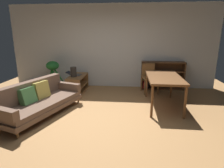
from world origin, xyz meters
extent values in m
plane|color=#9E7042|center=(0.00, 0.00, 0.00)|extent=(8.16, 8.16, 0.00)
cube|color=silver|center=(0.00, 2.70, 1.35)|extent=(6.80, 0.10, 2.70)
cylinder|color=olive|center=(-0.71, 0.93, 0.06)|extent=(0.04, 0.04, 0.12)
cylinder|color=olive|center=(-1.31, -0.86, 0.06)|extent=(0.04, 0.04, 0.12)
cylinder|color=olive|center=(-1.38, 1.15, 0.06)|extent=(0.04, 0.04, 0.12)
cube|color=brown|center=(-1.35, 0.15, 0.17)|extent=(1.43, 2.20, 0.10)
cube|color=brown|center=(-1.35, 0.15, 0.27)|extent=(1.38, 2.12, 0.10)
cube|color=brown|center=(-1.65, 0.25, 0.53)|extent=(0.80, 1.92, 0.41)
cube|color=brown|center=(-1.04, 1.05, 0.42)|extent=(0.80, 0.39, 0.19)
cube|color=brown|center=(-1.65, -0.76, 0.42)|extent=(0.80, 0.39, 0.19)
cube|color=#4C894C|center=(-1.56, 0.00, 0.48)|extent=(0.34, 0.41, 0.38)
cube|color=tan|center=(-1.43, 0.39, 0.50)|extent=(0.33, 0.44, 0.41)
cube|color=brown|center=(-0.99, 2.43, 0.26)|extent=(0.44, 0.04, 0.51)
cube|color=brown|center=(-0.99, 1.42, 0.26)|extent=(0.44, 0.04, 0.51)
cube|color=brown|center=(-0.99, 1.93, 0.21)|extent=(0.44, 1.01, 0.04)
cube|color=brown|center=(-0.99, 1.93, 0.49)|extent=(0.44, 1.05, 0.04)
cube|color=brown|center=(-0.99, 1.93, 0.02)|extent=(0.44, 1.01, 0.04)
cube|color=#333338|center=(-1.02, 1.99, 0.52)|extent=(0.25, 0.32, 0.02)
cube|color=black|center=(-1.25, 2.01, 0.57)|extent=(0.23, 0.31, 0.09)
cylinder|color=#2D2823|center=(-1.05, 1.75, 0.66)|extent=(0.18, 0.18, 0.30)
cylinder|color=slate|center=(-1.05, 1.75, 0.72)|extent=(0.10, 0.10, 0.01)
cylinder|color=brown|center=(-1.88, 2.20, 0.12)|extent=(0.25, 0.25, 0.23)
cylinder|color=#287A33|center=(-1.74, 2.23, 0.48)|extent=(0.34, 0.11, 0.53)
cylinder|color=#287A33|center=(-1.86, 2.28, 0.41)|extent=(0.10, 0.20, 0.38)
cylinder|color=#287A33|center=(-1.94, 2.25, 0.47)|extent=(0.17, 0.14, 0.50)
cylinder|color=#287A33|center=(-1.95, 2.16, 0.49)|extent=(0.18, 0.13, 0.53)
cylinder|color=#287A33|center=(-1.86, 2.13, 0.46)|extent=(0.08, 0.19, 0.48)
ellipsoid|color=#287A33|center=(-1.88, 2.20, 0.77)|extent=(0.41, 0.41, 0.29)
cylinder|color=brown|center=(1.11, 1.61, 0.36)|extent=(0.06, 0.06, 0.72)
cylinder|color=brown|center=(1.11, 0.22, 0.36)|extent=(0.06, 0.06, 0.72)
cylinder|color=brown|center=(1.80, 1.61, 0.36)|extent=(0.06, 0.06, 0.72)
cylinder|color=brown|center=(1.80, 0.22, 0.36)|extent=(0.06, 0.06, 0.72)
cube|color=brown|center=(1.46, 0.91, 0.75)|extent=(0.79, 1.50, 0.05)
cylinder|color=brown|center=(1.48, 1.85, 0.23)|extent=(0.04, 0.04, 0.46)
cylinder|color=brown|center=(1.08, 1.77, 0.23)|extent=(0.04, 0.04, 0.46)
cylinder|color=brown|center=(1.39, 2.25, 0.23)|extent=(0.04, 0.04, 0.46)
cylinder|color=brown|center=(1.00, 2.17, 0.23)|extent=(0.04, 0.04, 0.46)
cube|color=brown|center=(1.24, 2.01, 0.48)|extent=(0.52, 0.52, 0.04)
cube|color=brown|center=(1.20, 2.21, 0.69)|extent=(0.40, 0.11, 0.38)
cube|color=#56351E|center=(1.02, 2.48, 0.45)|extent=(0.04, 0.32, 0.90)
cube|color=#56351E|center=(2.35, 2.48, 0.45)|extent=(0.04, 0.32, 0.90)
cube|color=#56351E|center=(1.69, 2.48, 0.89)|extent=(1.37, 0.32, 0.04)
cube|color=#56351E|center=(1.69, 2.48, 0.02)|extent=(1.37, 0.32, 0.04)
cube|color=#56351E|center=(1.69, 2.62, 0.45)|extent=(1.33, 0.04, 0.90)
cube|color=#56351E|center=(1.69, 2.48, 0.31)|extent=(1.33, 0.30, 0.04)
cube|color=#56351E|center=(1.69, 2.48, 0.60)|extent=(1.33, 0.30, 0.04)
cube|color=red|center=(1.09, 2.46, 0.13)|extent=(0.06, 0.23, 0.20)
cube|color=#2D5199|center=(1.15, 2.46, 0.14)|extent=(0.05, 0.22, 0.21)
cube|color=#2D5199|center=(1.21, 2.46, 0.12)|extent=(0.04, 0.21, 0.18)
cube|color=#337F47|center=(1.09, 2.47, 0.43)|extent=(0.06, 0.26, 0.22)
cube|color=#337F47|center=(1.15, 2.47, 0.43)|extent=(0.06, 0.25, 0.21)
cube|color=orange|center=(1.21, 2.45, 0.40)|extent=(0.06, 0.20, 0.15)
cube|color=red|center=(1.08, 2.46, 0.73)|extent=(0.05, 0.24, 0.24)
cube|color=gold|center=(1.13, 2.46, 0.69)|extent=(0.04, 0.24, 0.15)
cube|color=#337F47|center=(1.19, 2.46, 0.73)|extent=(0.04, 0.21, 0.23)
cube|color=black|center=(1.24, 2.46, 0.71)|extent=(0.05, 0.22, 0.20)
camera|label=1|loc=(0.62, -3.65, 1.78)|focal=30.26mm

